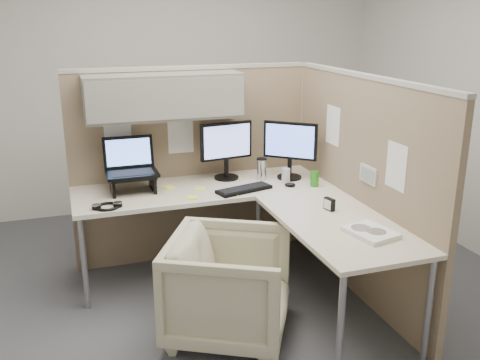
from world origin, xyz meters
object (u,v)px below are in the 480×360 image
object	(u,v)px
keyboard	(244,189)
desk	(249,206)
office_chair	(229,282)
monitor_left	(226,146)

from	to	relation	value
keyboard	desk	bearing A→B (deg)	-115.04
keyboard	office_chair	bearing A→B (deg)	-130.75
desk	office_chair	bearing A→B (deg)	-121.70
monitor_left	keyboard	world-z (taller)	monitor_left
office_chair	monitor_left	size ratio (longest dim) A/B	1.63
office_chair	keyboard	xyz separation A→B (m)	(0.35, 0.72, 0.36)
desk	monitor_left	bearing A→B (deg)	89.21
monitor_left	keyboard	distance (m)	0.44
office_chair	keyboard	size ratio (longest dim) A/B	1.74
office_chair	monitor_left	bearing A→B (deg)	11.54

